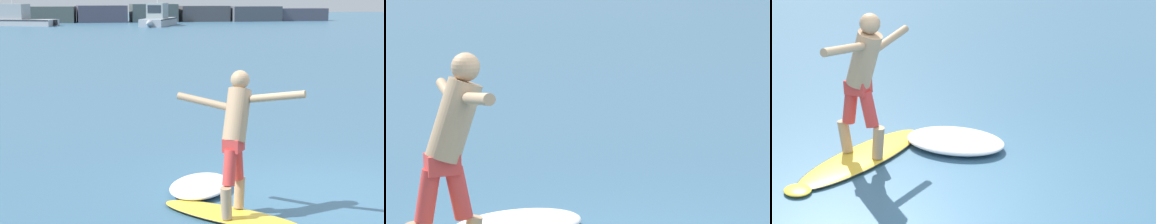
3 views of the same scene
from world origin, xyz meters
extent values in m
cylinder|color=#D83D39|center=(-1.35, -0.41, 0.67)|extent=(0.25, 0.27, 0.44)
cylinder|color=#D83D39|center=(-1.49, -0.62, 0.67)|extent=(0.25, 0.27, 0.44)
cube|color=#D83D39|center=(-1.42, -0.52, 0.92)|extent=(0.31, 0.33, 0.16)
cylinder|color=tan|center=(-1.36, -0.43, 1.26)|extent=(0.50, 0.55, 0.69)
sphere|color=tan|center=(-1.31, -0.35, 1.67)|extent=(0.23, 0.23, 0.23)
cylinder|color=tan|center=(-1.71, -0.10, 1.39)|extent=(0.60, 0.48, 0.21)
cylinder|color=tan|center=(-0.93, -0.64, 1.50)|extent=(0.61, 0.46, 0.20)
camera|label=1|loc=(-3.33, -7.72, 2.65)|focal=60.00mm
camera|label=2|loc=(3.36, -5.65, 2.66)|focal=85.00mm
camera|label=3|loc=(5.60, -0.54, 3.32)|focal=60.00mm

